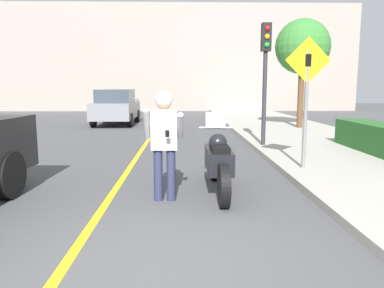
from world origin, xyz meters
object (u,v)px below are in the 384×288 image
object	(u,v)px
street_tree	(303,47)
parked_car_white	(121,102)
motorcycle	(218,162)
person_biker	(164,134)
traffic_light	(265,61)
crossing_sign	(307,90)
parked_car_grey	(116,107)

from	to	relation	value
street_tree	parked_car_white	distance (m)	12.74
motorcycle	person_biker	world-z (taller)	person_biker
motorcycle	traffic_light	distance (m)	5.12
traffic_light	parked_car_white	world-z (taller)	traffic_light
motorcycle	parked_car_white	bearing A→B (deg)	104.28
motorcycle	crossing_sign	distance (m)	2.56
motorcycle	person_biker	xyz separation A→B (m)	(-0.89, -0.49, 0.54)
parked_car_white	parked_car_grey	bearing A→B (deg)	-82.76
street_tree	parked_car_grey	world-z (taller)	street_tree
crossing_sign	traffic_light	xyz separation A→B (m)	(-0.16, 3.12, 0.80)
street_tree	motorcycle	bearing A→B (deg)	-114.81
person_biker	parked_car_white	size ratio (longest dim) A/B	0.41
parked_car_grey	parked_car_white	world-z (taller)	same
parked_car_white	motorcycle	bearing A→B (deg)	-75.72
traffic_light	parked_car_grey	world-z (taller)	traffic_light
street_tree	parked_car_white	xyz separation A→B (m)	(-8.82, 8.84, -2.52)
street_tree	parked_car_grey	xyz separation A→B (m)	(-8.06, 2.83, -2.52)
crossing_sign	parked_car_white	bearing A→B (deg)	111.09
person_biker	street_tree	distance (m)	11.18
street_tree	parked_car_white	size ratio (longest dim) A/B	1.04
motorcycle	traffic_light	xyz separation A→B (m)	(1.71, 4.40, 1.99)
motorcycle	parked_car_grey	bearing A→B (deg)	107.66
parked_car_grey	street_tree	bearing A→B (deg)	-19.36
motorcycle	crossing_sign	size ratio (longest dim) A/B	0.90
motorcycle	street_tree	xyz separation A→B (m)	(4.24, 9.17, 2.86)
person_biker	traffic_light	xyz separation A→B (m)	(2.60, 4.89, 1.45)
street_tree	parked_car_grey	size ratio (longest dim) A/B	1.04
crossing_sign	parked_car_grey	world-z (taller)	crossing_sign
traffic_light	street_tree	size ratio (longest dim) A/B	0.78
crossing_sign	street_tree	world-z (taller)	street_tree
motorcycle	crossing_sign	bearing A→B (deg)	34.36
person_biker	street_tree	world-z (taller)	street_tree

